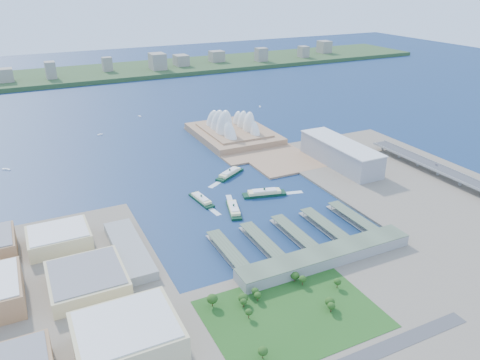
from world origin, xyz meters
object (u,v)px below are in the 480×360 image
opera_house (233,121)px  ferry_b (230,172)px  toaster_building (340,154)px  ferry_a (201,198)px  ferry_c (234,208)px  car_c (437,165)px  ferry_d (264,192)px

opera_house → ferry_b: bearing=-117.1°
opera_house → toaster_building: size_ratio=1.16×
ferry_a → ferry_c: size_ratio=0.96×
toaster_building → ferry_a: (-242.18, -21.63, -15.74)m
car_c → ferry_d: bearing=169.4°
toaster_building → ferry_a: bearing=-174.9°
ferry_b → ferry_a: bearing=-80.4°
car_c → ferry_c: bearing=175.4°
opera_house → car_c: bearing=-55.7°
ferry_b → ferry_c: (-43.97, -106.73, -0.32)m
ferry_a → ferry_d: 86.67m
ferry_c → opera_house: bearing=-98.7°
ferry_a → ferry_b: ferry_b is taller
opera_house → ferry_b: (-81.48, -159.07, -26.72)m
toaster_building → ferry_b: size_ratio=2.77×
opera_house → ferry_a: 270.22m
opera_house → car_c: opera_house is taller
opera_house → ferry_c: size_ratio=3.43×
ferry_a → ferry_d: bearing=-20.6°
ferry_c → ferry_d: size_ratio=0.89×
ferry_c → car_c: bearing=-168.1°
ferry_b → ferry_c: bearing=-54.3°
toaster_building → ferry_d: toaster_building is taller
ferry_a → ferry_d: (84.20, -20.52, 0.85)m
ferry_c → car_c: 325.66m
toaster_building → ferry_a: toaster_building is taller
ferry_b → ferry_d: size_ratio=0.94×
ferry_d → toaster_building: bearing=-61.3°
opera_house → ferry_d: bearing=-105.7°
opera_house → ferry_a: (-152.18, -221.63, -27.24)m
ferry_b → ferry_c: size_ratio=1.06×
ferry_d → car_c: car_c is taller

